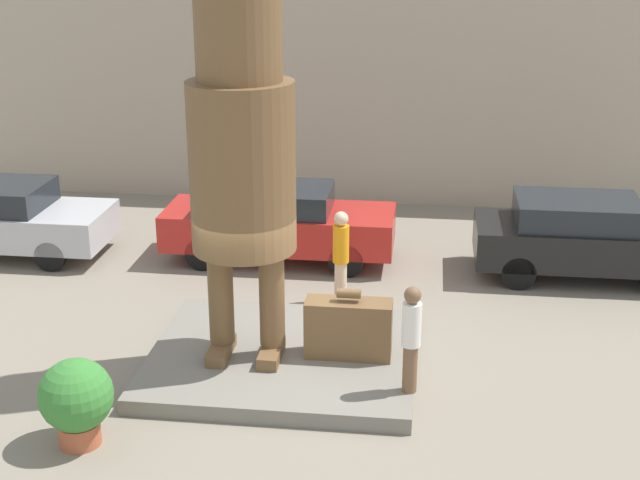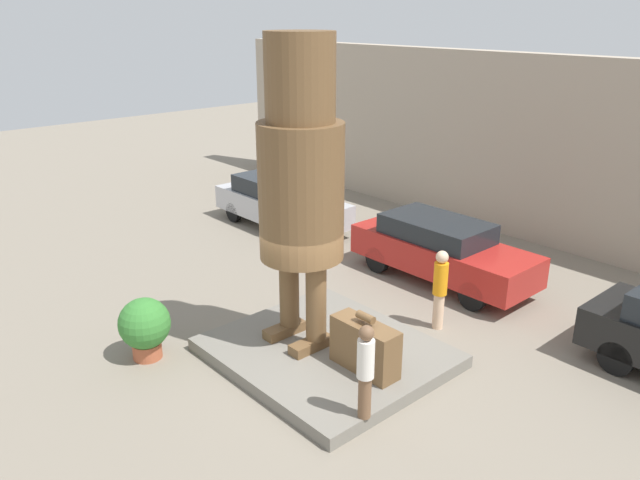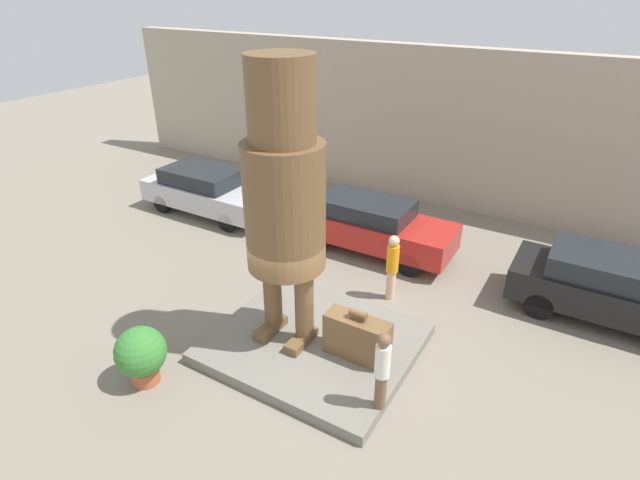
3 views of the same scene
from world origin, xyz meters
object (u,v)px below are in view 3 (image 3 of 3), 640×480
object	(u,v)px
parked_car_silver	(208,190)
planter_pot	(141,354)
parked_car_black	(609,286)
worker_hivis	(392,265)
tourist	(382,368)
parked_car_red	(371,224)
statue_figure	(284,189)
giant_suitcase	(357,337)

from	to	relation	value
parked_car_silver	planter_pot	distance (m)	8.12
parked_car_black	worker_hivis	bearing A→B (deg)	-158.20
tourist	parked_car_red	xyz separation A→B (m)	(-2.89, 5.63, -0.30)
statue_figure	parked_car_silver	world-z (taller)	statue_figure
tourist	parked_car_silver	world-z (taller)	tourist
giant_suitcase	parked_car_black	xyz separation A→B (m)	(4.19, 4.45, 0.13)
tourist	worker_hivis	world-z (taller)	tourist
parked_car_silver	parked_car_black	size ratio (longest dim) A/B	1.08
tourist	giant_suitcase	bearing A→B (deg)	134.29
parked_car_red	planter_pot	bearing A→B (deg)	-101.51
giant_suitcase	worker_hivis	bearing A→B (deg)	98.44
parked_car_silver	worker_hivis	distance (m)	7.60
parked_car_red	parked_car_silver	bearing A→B (deg)	-176.51
giant_suitcase	parked_car_black	distance (m)	6.11
tourist	parked_car_silver	xyz separation A→B (m)	(-8.78, 5.27, -0.33)
parked_car_black	planter_pot	bearing A→B (deg)	-137.26
tourist	parked_car_red	bearing A→B (deg)	117.18
giant_suitcase	planter_pot	world-z (taller)	giant_suitcase
parked_car_red	tourist	bearing A→B (deg)	-62.82
tourist	parked_car_silver	distance (m)	10.25
giant_suitcase	tourist	distance (m)	1.46
parked_car_black	planter_pot	world-z (taller)	parked_car_black
tourist	planter_pot	size ratio (longest dim) A/B	1.31
tourist	parked_car_black	bearing A→B (deg)	59.48
giant_suitcase	parked_car_black	world-z (taller)	parked_car_black
statue_figure	worker_hivis	size ratio (longest dim) A/B	3.31
statue_figure	parked_car_black	xyz separation A→B (m)	(5.75, 4.58, -2.78)
statue_figure	worker_hivis	xyz separation A→B (m)	(1.18, 2.75, -2.67)
statue_figure	giant_suitcase	xyz separation A→B (m)	(1.56, 0.13, -2.91)
statue_figure	planter_pot	size ratio (longest dim) A/B	4.68
parked_car_red	planter_pot	xyz separation A→B (m)	(-1.46, -7.17, -0.15)
statue_figure	tourist	bearing A→B (deg)	-18.92
statue_figure	planter_pot	world-z (taller)	statue_figure
statue_figure	parked_car_silver	bearing A→B (deg)	144.81
giant_suitcase	parked_car_red	xyz separation A→B (m)	(-1.91, 4.63, 0.13)
giant_suitcase	planter_pot	distance (m)	4.22
parked_car_silver	parked_car_black	world-z (taller)	parked_car_black
parked_car_silver	planter_pot	world-z (taller)	parked_car_silver
statue_figure	worker_hivis	bearing A→B (deg)	66.80
statue_figure	parked_car_silver	xyz separation A→B (m)	(-6.24, 4.40, -2.81)
giant_suitcase	parked_car_red	bearing A→B (deg)	112.47
tourist	planter_pot	world-z (taller)	tourist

